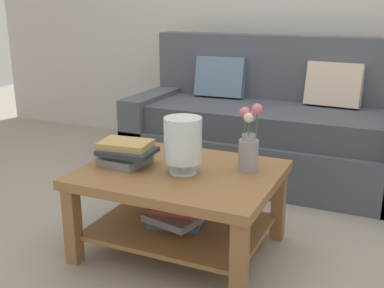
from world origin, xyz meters
TOP-DOWN VIEW (x-y plane):
  - ground_plane at (0.00, 0.00)m, footprint 10.00×10.00m
  - couch at (0.02, 0.95)m, footprint 2.12×0.90m
  - coffee_table at (-0.10, -0.42)m, footprint 1.01×0.80m
  - book_stack_main at (-0.40, -0.45)m, footprint 0.31×0.25m
  - glass_hurricane_vase at (-0.07, -0.45)m, footprint 0.19×0.19m
  - flower_pitcher at (0.23, -0.28)m, footprint 0.12×0.10m

SIDE VIEW (x-z plane):
  - ground_plane at x=0.00m, z-range 0.00..0.00m
  - coffee_table at x=-0.10m, z-range 0.10..0.56m
  - couch at x=0.02m, z-range -0.17..0.89m
  - book_stack_main at x=-0.40m, z-range 0.47..0.59m
  - flower_pitcher at x=0.23m, z-range 0.43..0.79m
  - glass_hurricane_vase at x=-0.07m, z-range 0.49..0.78m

